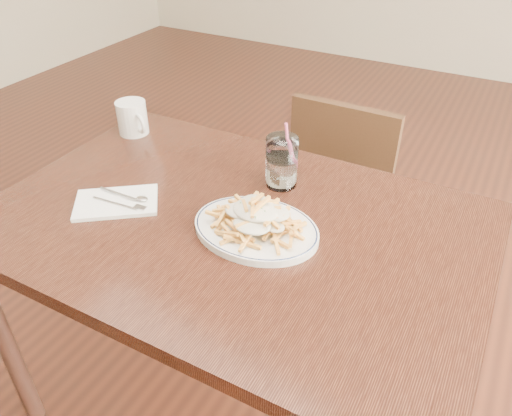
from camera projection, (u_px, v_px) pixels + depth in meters
The scene contains 9 objects.
floor at pixel (239, 402), 1.65m from camera, with size 7.00×7.00×0.00m, color black.
table at pixel (233, 244), 1.26m from camera, with size 1.20×0.80×0.75m.
chair_far at pixel (346, 184), 1.88m from camera, with size 0.38×0.38×0.82m.
fries_plate at pixel (256, 229), 1.17m from camera, with size 0.33×0.29×0.02m.
loaded_fries at pixel (256, 214), 1.14m from camera, with size 0.22×0.17×0.06m.
napkin at pixel (116, 202), 1.27m from camera, with size 0.20×0.13×0.01m, color white.
cutlery at pixel (117, 199), 1.27m from camera, with size 0.17×0.07×0.01m.
water_glass at pixel (282, 165), 1.31m from camera, with size 0.08×0.08×0.19m.
coffee_mug at pixel (133, 118), 1.57m from camera, with size 0.13×0.09×0.10m.
Camera 1 is at (0.52, -0.83, 1.47)m, focal length 35.00 mm.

